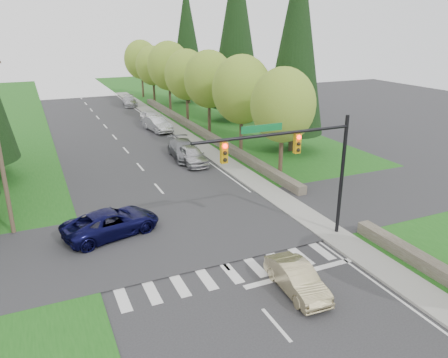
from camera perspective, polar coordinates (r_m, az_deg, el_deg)
ground at (r=18.99m, az=5.23°, el=-16.73°), size 120.00×120.00×0.00m
grass_east at (r=40.72m, az=7.52°, el=3.55°), size 14.00×110.00×0.06m
cross_street at (r=25.21m, az=-3.71°, el=-6.84°), size 120.00×8.00×0.10m
sidewalk_east at (r=39.72m, az=-1.54°, el=3.36°), size 1.80×80.00×0.13m
curb_east at (r=39.42m, az=-2.68°, el=3.21°), size 0.20×80.00×0.13m
stone_wall_north at (r=47.45m, az=-3.40°, el=6.41°), size 0.70×40.00×0.70m
traffic_signal at (r=22.34m, az=9.81°, el=3.12°), size 8.70×0.37×6.80m
decid_tree_0 at (r=32.53m, az=7.72°, el=9.53°), size 4.80×4.80×8.37m
decid_tree_1 at (r=38.59m, az=2.32°, el=11.58°), size 5.20×5.20×8.80m
decid_tree_2 at (r=44.82m, az=-1.99°, el=12.89°), size 5.00×5.00×8.82m
decid_tree_3 at (r=51.39m, az=-4.93°, el=13.41°), size 5.00×5.00×8.55m
decid_tree_4 at (r=57.99m, az=-7.23°, el=14.44°), size 5.40×5.40×9.18m
decid_tree_5 at (r=64.68m, az=-9.30°, el=14.41°), size 4.80×4.80×8.30m
decid_tree_6 at (r=71.44m, az=-10.78°, el=15.07°), size 5.20×5.20×8.86m
conifer_e_a at (r=39.70m, az=9.46°, el=17.36°), size 5.44×5.44×17.80m
conifer_e_b at (r=52.39m, az=1.63°, el=19.22°), size 6.12×6.12×19.80m
conifer_e_c at (r=64.97m, az=-4.87°, el=17.93°), size 5.10×5.10×16.80m
sedan_champagne at (r=19.96m, az=9.50°, el=-12.72°), size 1.53×3.95×1.28m
suv_navy at (r=25.25m, az=-14.48°, el=-5.55°), size 5.84×3.77×1.50m
parked_car_a at (r=36.85m, az=-4.26°, el=3.14°), size 1.83×4.54×1.55m
parked_car_b at (r=38.61m, az=-5.25°, el=3.88°), size 2.64×5.47×1.54m
parked_car_c at (r=48.76m, az=-8.70°, el=7.12°), size 2.32×5.03×1.60m
parked_car_d at (r=52.71m, az=-9.57°, el=7.97°), size 1.85×4.47×1.52m
parked_car_e at (r=64.97m, az=-12.20°, el=9.91°), size 2.41×4.76×1.32m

